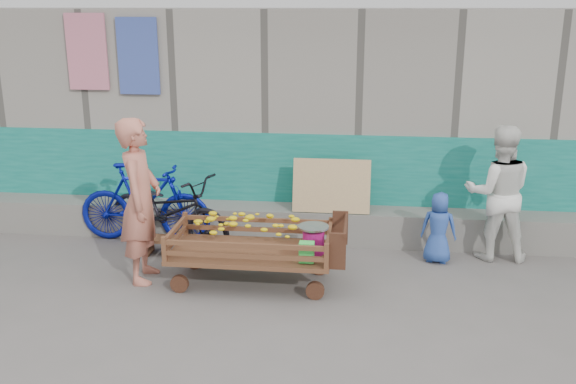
# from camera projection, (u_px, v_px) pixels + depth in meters

# --- Properties ---
(ground) EXTENTS (80.00, 80.00, 0.00)m
(ground) POSITION_uv_depth(u_px,v_px,m) (288.00, 321.00, 6.43)
(ground) COLOR #5D5955
(ground) RESTS_ON ground
(building_wall) EXTENTS (12.00, 3.50, 3.00)m
(building_wall) POSITION_uv_depth(u_px,v_px,m) (319.00, 112.00, 9.87)
(building_wall) COLOR gray
(building_wall) RESTS_ON ground
(banana_cart) EXTENTS (1.97, 0.90, 0.84)m
(banana_cart) POSITION_uv_depth(u_px,v_px,m) (248.00, 236.00, 7.16)
(banana_cart) COLOR brown
(banana_cart) RESTS_ON ground
(bench) EXTENTS (0.89, 0.27, 0.22)m
(bench) POSITION_uv_depth(u_px,v_px,m) (176.00, 243.00, 8.10)
(bench) COLOR brown
(bench) RESTS_ON ground
(vendor_man) EXTENTS (0.51, 0.73, 1.88)m
(vendor_man) POSITION_uv_depth(u_px,v_px,m) (140.00, 201.00, 7.18)
(vendor_man) COLOR #C26E5A
(vendor_man) RESTS_ON ground
(woman) EXTENTS (0.83, 0.65, 1.68)m
(woman) POSITION_uv_depth(u_px,v_px,m) (498.00, 193.00, 7.83)
(woman) COLOR white
(woman) RESTS_ON ground
(child) EXTENTS (0.48, 0.36, 0.89)m
(child) POSITION_uv_depth(u_px,v_px,m) (439.00, 228.00, 7.80)
(child) COLOR #2B4DA3
(child) RESTS_ON ground
(bicycle_dark) EXTENTS (2.01, 1.35, 1.00)m
(bicycle_dark) POSITION_uv_depth(u_px,v_px,m) (169.00, 211.00, 8.25)
(bicycle_dark) COLOR black
(bicycle_dark) RESTS_ON ground
(bicycle_blue) EXTENTS (1.78, 0.52, 1.07)m
(bicycle_blue) POSITION_uv_depth(u_px,v_px,m) (145.00, 203.00, 8.47)
(bicycle_blue) COLOR #091593
(bicycle_blue) RESTS_ON ground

